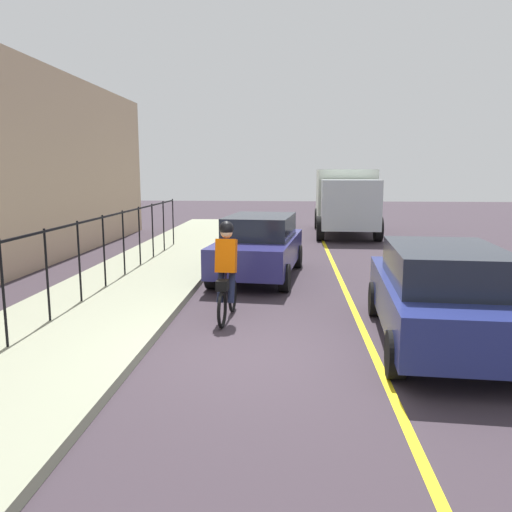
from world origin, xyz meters
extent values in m
plane|color=#362D35|center=(0.00, 0.00, 0.00)|extent=(80.00, 80.00, 0.00)
cube|color=yellow|center=(0.00, -1.60, 0.00)|extent=(36.00, 0.12, 0.01)
cube|color=gray|center=(0.00, 3.40, 0.07)|extent=(40.00, 3.20, 0.15)
cylinder|color=black|center=(-0.34, 3.80, 0.95)|extent=(0.04, 0.04, 1.60)
cylinder|color=black|center=(1.00, 3.80, 0.95)|extent=(0.04, 0.04, 1.60)
cylinder|color=black|center=(2.34, 3.80, 0.95)|extent=(0.04, 0.04, 1.60)
cylinder|color=black|center=(3.68, 3.80, 0.95)|extent=(0.04, 0.04, 1.60)
cylinder|color=black|center=(5.03, 3.80, 0.95)|extent=(0.04, 0.04, 1.60)
cylinder|color=black|center=(6.37, 3.80, 0.95)|extent=(0.04, 0.04, 1.60)
cylinder|color=black|center=(7.71, 3.80, 0.95)|extent=(0.04, 0.04, 1.60)
cylinder|color=black|center=(9.05, 3.80, 0.95)|extent=(0.04, 0.04, 1.60)
cylinder|color=black|center=(10.39, 3.80, 0.95)|extent=(0.04, 0.04, 1.60)
cube|color=black|center=(1.00, 3.80, 1.70)|extent=(18.78, 0.04, 0.04)
torus|color=black|center=(2.31, 0.77, 0.33)|extent=(0.66, 0.10, 0.66)
torus|color=black|center=(1.26, 0.84, 0.33)|extent=(0.66, 0.10, 0.66)
cube|color=black|center=(1.79, 0.80, 0.58)|extent=(0.93, 0.10, 0.24)
cylinder|color=black|center=(1.64, 0.81, 0.73)|extent=(0.03, 0.03, 0.35)
cube|color=#DA5603|center=(1.69, 0.81, 1.21)|extent=(0.36, 0.38, 0.63)
sphere|color=tan|center=(1.74, 0.81, 1.62)|extent=(0.22, 0.22, 0.22)
sphere|color=black|center=(1.74, 0.81, 1.70)|extent=(0.26, 0.26, 0.26)
cylinder|color=#191E38|center=(1.67, 0.91, 0.68)|extent=(0.34, 0.14, 0.65)
cylinder|color=#191E38|center=(1.66, 0.71, 0.68)|extent=(0.34, 0.14, 0.65)
cube|color=black|center=(1.31, 0.83, 0.75)|extent=(0.25, 0.21, 0.18)
cube|color=navy|center=(0.68, -2.69, 0.67)|extent=(4.52, 2.11, 0.70)
cube|color=#1E232D|center=(0.48, -2.67, 1.30)|extent=(2.57, 1.76, 0.56)
cylinder|color=black|center=(2.23, -1.95, 0.32)|extent=(0.65, 0.27, 0.64)
cylinder|color=black|center=(2.11, -3.64, 0.32)|extent=(0.65, 0.27, 0.64)
cylinder|color=black|center=(-0.75, -1.73, 0.32)|extent=(0.65, 0.27, 0.64)
cube|color=navy|center=(5.64, 0.47, 0.67)|extent=(4.57, 2.27, 0.70)
cube|color=#1E232D|center=(5.84, 0.45, 1.30)|extent=(2.62, 1.84, 0.56)
cylinder|color=black|center=(4.06, -0.21, 0.32)|extent=(0.66, 0.29, 0.64)
cylinder|color=black|center=(4.25, 1.48, 0.32)|extent=(0.66, 0.29, 0.64)
cylinder|color=black|center=(7.04, -0.54, 0.32)|extent=(0.66, 0.29, 0.64)
cylinder|color=black|center=(7.22, 1.15, 0.32)|extent=(0.66, 0.29, 0.64)
cube|color=silver|center=(16.12, -2.71, 1.63)|extent=(4.83, 2.53, 2.30)
cube|color=#B4BEC3|center=(12.70, -2.61, 1.43)|extent=(1.88, 2.26, 1.90)
cylinder|color=black|center=(12.81, -3.74, 0.48)|extent=(0.97, 0.33, 0.96)
cylinder|color=black|center=(12.87, -1.50, 0.48)|extent=(0.97, 0.33, 0.96)
cylinder|color=black|center=(17.15, -3.86, 0.48)|extent=(0.97, 0.33, 0.96)
cylinder|color=black|center=(17.21, -1.62, 0.48)|extent=(0.97, 0.33, 0.96)
camera|label=1|loc=(-7.27, -0.34, 2.70)|focal=35.87mm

